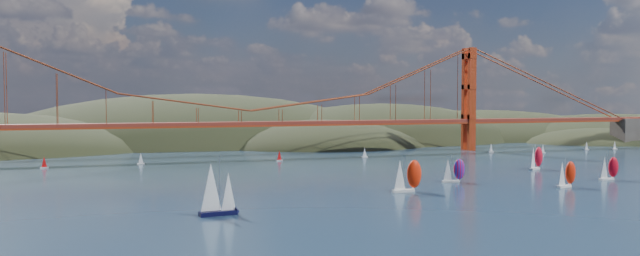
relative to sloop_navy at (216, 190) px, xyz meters
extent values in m
plane|color=black|center=(40.80, -34.63, -6.13)|extent=(1200.00, 1200.00, 0.00)
ellipsoid|color=black|center=(30.80, 265.37, -22.93)|extent=(300.00, 180.00, 96.00)
ellipsoid|color=black|center=(150.80, 235.37, -19.43)|extent=(220.00, 140.00, 76.00)
ellipsoid|color=black|center=(100.80, 205.37, -14.53)|extent=(140.00, 110.00, 48.00)
ellipsoid|color=black|center=(240.80, 255.37, -16.63)|extent=(260.00, 160.00, 60.00)
ellipsoid|color=black|center=(325.80, 215.37, -15.23)|extent=(220.00, 150.00, 52.00)
ellipsoid|color=black|center=(280.80, 175.37, -11.03)|extent=(120.00, 90.00, 28.00)
cube|color=maroon|center=(40.80, 145.37, 9.87)|extent=(440.00, 7.00, 1.60)
cube|color=maroon|center=(40.80, 145.37, 8.67)|extent=(440.00, 7.00, 0.80)
cube|color=maroon|center=(160.80, 145.37, 21.37)|extent=(4.00, 8.50, 55.00)
cube|color=#4C443D|center=(274.80, 145.37, 1.87)|extent=(24.00, 12.00, 16.00)
cube|color=black|center=(0.34, 0.05, -5.59)|extent=(9.12, 3.62, 1.06)
cylinder|color=#99999E|center=(0.78, 0.10, 1.35)|extent=(0.13, 0.13, 12.82)
cone|color=white|center=(-1.24, -0.16, 0.70)|extent=(5.58, 5.58, 11.28)
cone|color=white|center=(2.98, 0.39, -0.58)|extent=(3.98, 3.98, 8.97)
cube|color=white|center=(58.54, 18.91, -5.73)|extent=(6.68, 2.10, 0.79)
cylinder|color=#99999E|center=(58.87, 18.92, -0.37)|extent=(0.10, 0.10, 9.92)
cone|color=white|center=(57.35, 18.87, -0.87)|extent=(3.84, 3.84, 8.73)
ellipsoid|color=red|center=(62.17, 19.05, -0.87)|extent=(4.74, 3.08, 8.34)
cube|color=white|center=(110.24, 11.34, -5.79)|extent=(5.84, 2.87, 0.67)
cylinder|color=#99999E|center=(110.52, 11.41, -1.24)|extent=(0.08, 0.08, 8.43)
cone|color=white|center=(109.26, 11.10, -1.66)|extent=(3.81, 3.81, 7.42)
ellipsoid|color=red|center=(113.25, 12.08, -1.66)|extent=(4.41, 3.34, 7.08)
cube|color=white|center=(136.29, 21.25, -5.80)|extent=(5.53, 1.77, 0.66)
cylinder|color=#99999E|center=(136.57, 21.26, -1.37)|extent=(0.08, 0.08, 8.20)
cone|color=white|center=(135.31, 21.21, -1.78)|extent=(3.20, 3.20, 7.22)
ellipsoid|color=red|center=(139.30, 21.38, -1.78)|extent=(3.93, 2.58, 6.89)
cube|color=silver|center=(133.63, 55.46, -5.76)|extent=(6.25, 4.15, 0.73)
cylinder|color=#99999E|center=(133.90, 55.59, -0.82)|extent=(0.09, 0.09, 9.15)
cone|color=white|center=(132.63, 54.99, -1.28)|extent=(4.55, 4.55, 8.05)
ellipsoid|color=red|center=(136.66, 56.89, -1.28)|extent=(5.01, 4.25, 7.69)
cube|color=silver|center=(83.25, 33.61, -5.80)|extent=(5.60, 2.44, 0.65)
cylinder|color=#99999E|center=(83.51, 33.56, -1.42)|extent=(0.08, 0.08, 8.12)
cone|color=white|center=(82.29, 33.78, -1.82)|extent=(3.52, 3.52, 7.15)
ellipsoid|color=red|center=(86.18, 33.09, -1.82)|extent=(4.15, 3.01, 6.82)
cube|color=silver|center=(-47.90, 123.17, -5.88)|extent=(3.00, 1.00, 0.50)
cone|color=red|center=(-47.90, 123.17, -3.53)|extent=(2.00, 2.00, 4.20)
cube|color=silver|center=(-10.65, 126.87, -5.88)|extent=(3.00, 1.00, 0.50)
cone|color=white|center=(-10.65, 126.87, -3.53)|extent=(2.00, 2.00, 4.20)
cube|color=silver|center=(163.91, 128.73, -5.88)|extent=(3.00, 1.00, 0.50)
cone|color=white|center=(163.91, 128.73, -3.53)|extent=(2.00, 2.00, 4.20)
cube|color=silver|center=(185.82, 115.68, -5.88)|extent=(3.00, 1.00, 0.50)
cone|color=white|center=(185.82, 115.68, -3.53)|extent=(2.00, 2.00, 4.20)
cube|color=silver|center=(221.48, 124.64, -5.88)|extent=(3.00, 1.00, 0.50)
cone|color=white|center=(221.48, 124.64, -3.53)|extent=(2.00, 2.00, 4.20)
cube|color=silver|center=(239.48, 123.37, -5.88)|extent=(3.00, 1.00, 0.50)
cone|color=white|center=(239.48, 123.37, -3.53)|extent=(2.00, 2.00, 4.20)
cube|color=silver|center=(90.85, 123.85, -5.88)|extent=(3.00, 1.00, 0.50)
cone|color=white|center=(90.85, 123.85, -3.53)|extent=(2.00, 2.00, 4.20)
cube|color=silver|center=(48.43, 120.97, -5.88)|extent=(3.00, 1.00, 0.50)
cone|color=red|center=(48.43, 120.97, -3.53)|extent=(2.00, 2.00, 4.20)
camera|label=1|loc=(-24.39, -146.19, 21.35)|focal=35.00mm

